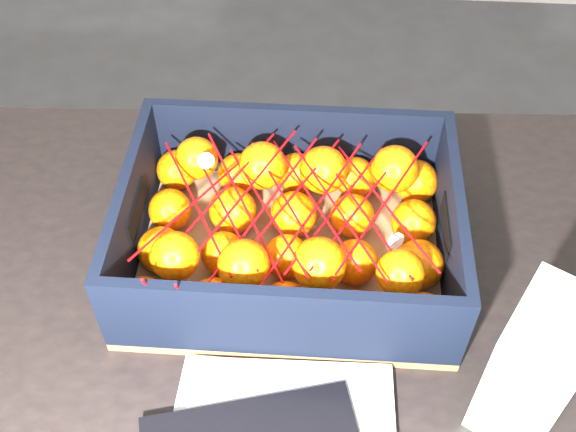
{
  "coord_description": "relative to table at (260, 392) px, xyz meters",
  "views": [
    {
      "loc": [
        -0.14,
        -0.61,
        1.41
      ],
      "look_at": [
        -0.18,
        -0.13,
        0.86
      ],
      "focal_mm": 43.1,
      "sensor_mm": 36.0,
      "label": 1
    }
  ],
  "objects": [
    {
      "name": "table",
      "position": [
        0.0,
        0.0,
        0.0
      ],
      "size": [
        1.24,
        0.86,
        0.75
      ],
      "color": "black",
      "rests_on": "ground"
    },
    {
      "name": "produce_crate",
      "position": [
        0.03,
        0.13,
        0.14
      ],
      "size": [
        0.38,
        0.28,
        0.12
      ],
      "color": "olive",
      "rests_on": "table"
    },
    {
      "name": "clementine_heap",
      "position": [
        0.03,
        0.13,
        0.15
      ],
      "size": [
        0.36,
        0.26,
        0.1
      ],
      "color": "#FF6405",
      "rests_on": "produce_crate"
    },
    {
      "name": "mesh_net",
      "position": [
        0.02,
        0.12,
        0.2
      ],
      "size": [
        0.31,
        0.25,
        0.09
      ],
      "color": "#BA060B",
      "rests_on": "clementine_heap"
    },
    {
      "name": "retail_carton",
      "position": [
        0.27,
        -0.04,
        0.18
      ],
      "size": [
        0.11,
        0.13,
        0.16
      ],
      "primitive_type": "cube",
      "rotation": [
        0.0,
        0.0,
        -0.53
      ],
      "color": "white",
      "rests_on": "table"
    }
  ]
}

